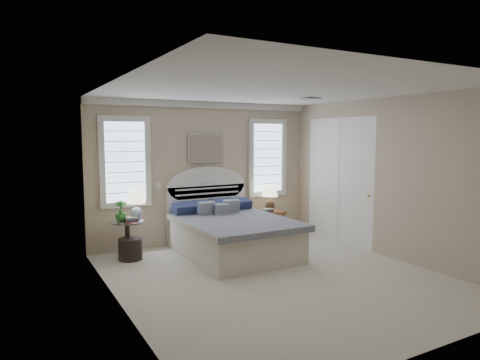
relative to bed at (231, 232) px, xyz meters
name	(u,v)px	position (x,y,z in m)	size (l,w,h in m)	color
floor	(277,277)	(0.00, -1.46, -0.39)	(4.50, 5.00, 0.01)	#B3AE99
ceiling	(279,89)	(0.00, -1.46, 2.31)	(4.50, 5.00, 0.01)	silver
wall_back	(205,172)	(0.00, 1.04, 0.96)	(4.50, 0.02, 2.70)	#BDA68E
wall_left	(119,196)	(-2.25, -1.46, 0.96)	(0.02, 5.00, 2.70)	#BDA68E
wall_right	(389,178)	(2.25, -1.46, 0.96)	(0.02, 5.00, 2.70)	#BDA68E
crown_molding	(206,105)	(0.00, 1.00, 2.25)	(4.50, 0.08, 0.12)	silver
hvac_vent	(311,99)	(1.20, -0.66, 2.29)	(0.30, 0.20, 0.02)	#B2B2B2
switch_plate	(158,185)	(-0.95, 1.03, 0.76)	(0.08, 0.01, 0.12)	silver
window_left	(125,162)	(-1.55, 1.02, 1.21)	(0.90, 0.06, 1.60)	#C5E0F9
window_right	(267,158)	(1.40, 1.02, 1.21)	(0.90, 0.06, 1.60)	#C5E0F9
painting	(206,148)	(0.00, 1.00, 1.43)	(0.74, 0.04, 0.58)	silver
closet_door	(339,180)	(2.23, -0.26, 0.81)	(0.02, 1.80, 2.40)	white
bed	(231,232)	(0.00, 0.00, 0.00)	(1.72, 2.28, 1.47)	silver
side_table_left	(127,235)	(-1.65, 0.59, 0.00)	(0.56, 0.56, 0.63)	black
nightstand_right	(271,218)	(1.30, 0.69, 0.00)	(0.50, 0.40, 0.53)	brown
floor_pot	(130,249)	(-1.64, 0.48, -0.21)	(0.39, 0.39, 0.36)	black
lamp_left	(136,202)	(-1.49, 0.56, 0.56)	(0.41, 0.41, 0.52)	silver
lamp_right	(270,195)	(1.26, 0.69, 0.47)	(0.34, 0.34, 0.54)	black
potted_plant	(121,211)	(-1.75, 0.61, 0.42)	(0.19, 0.19, 0.35)	#39762F
books_left	(132,220)	(-1.60, 0.51, 0.28)	(0.21, 0.16, 0.08)	maroon
books_right	(268,210)	(1.18, 0.62, 0.18)	(0.21, 0.16, 0.08)	maroon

